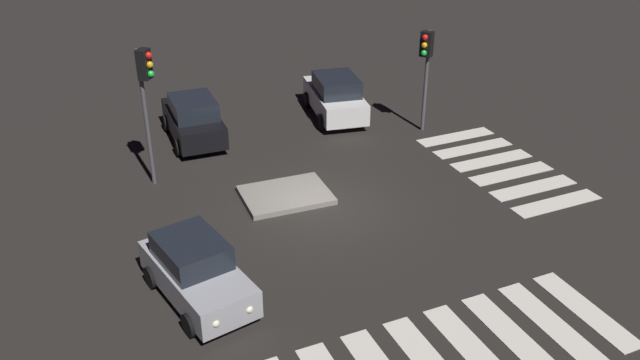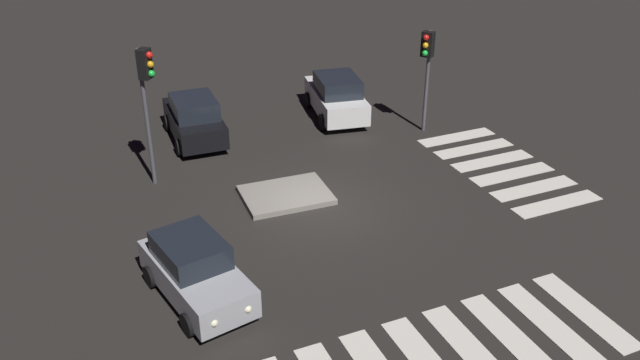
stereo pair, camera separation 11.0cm
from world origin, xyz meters
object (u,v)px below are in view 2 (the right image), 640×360
traffic_light_west (146,84)px  traffic_light_north (427,57)px  traffic_island (286,195)px  car_black (194,119)px  car_white (336,96)px  car_silver (195,271)px

traffic_light_west → traffic_light_north: size_ratio=1.16×
traffic_island → traffic_light_north: size_ratio=0.72×
car_black → traffic_light_north: traffic_light_north is taller
car_white → traffic_light_west: size_ratio=0.93×
traffic_island → car_white: size_ratio=0.67×
car_white → traffic_light_west: (-8.09, -3.00, 2.67)m
car_black → traffic_light_west: bearing=147.9°
car_black → car_silver: 10.01m
car_black → car_white: car_white is taller
car_white → car_silver: car_white is taller
traffic_island → car_silver: car_silver is taller
traffic_island → car_black: 5.98m
traffic_island → car_white: 7.26m
traffic_light_west → traffic_light_north: traffic_light_west is taller
car_black → car_white: 6.00m
car_white → car_silver: (-8.43, -9.68, -0.08)m
traffic_light_north → traffic_light_west: bearing=-31.5°
traffic_light_north → car_black: bearing=-51.1°
traffic_island → traffic_light_north: bearing=22.6°
car_silver → traffic_light_west: size_ratio=0.85×
car_black → car_silver: bearing=168.3°
car_white → car_silver: size_ratio=1.10×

